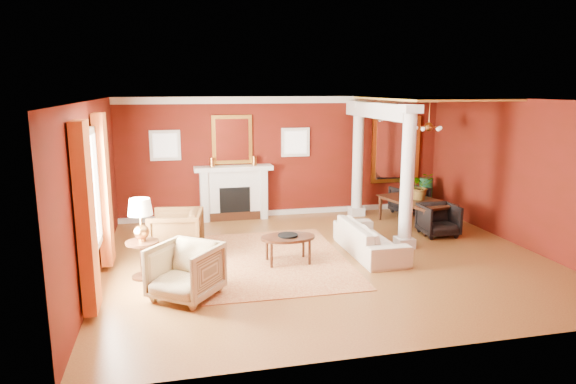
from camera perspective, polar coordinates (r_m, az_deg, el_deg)
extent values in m
plane|color=brown|center=(9.62, 4.31, -7.38)|extent=(8.00, 8.00, 0.00)
cube|color=#5D130C|center=(12.59, -0.32, 3.96)|extent=(8.00, 0.04, 2.90)
cube|color=#5D130C|center=(6.09, 14.34, -4.69)|extent=(8.00, 0.04, 2.90)
cube|color=#5D130C|center=(8.93, -20.88, 0.04)|extent=(0.04, 7.00, 2.90)
cube|color=#5D130C|center=(11.11, 24.55, 1.89)|extent=(0.04, 7.00, 2.90)
cube|color=silver|center=(9.10, 4.59, 10.17)|extent=(8.00, 7.00, 0.04)
cube|color=silver|center=(12.35, -6.03, -0.26)|extent=(1.60, 0.34, 1.20)
cube|color=black|center=(12.21, -5.92, -1.11)|extent=(0.72, 0.03, 0.70)
cube|color=black|center=(12.30, -5.88, -2.70)|extent=(1.20, 0.05, 0.20)
cube|color=silver|center=(12.20, -6.07, 2.65)|extent=(1.85, 0.42, 0.10)
cube|color=silver|center=(12.26, -9.26, -0.43)|extent=(0.16, 0.40, 1.20)
cube|color=silver|center=(12.42, -2.81, -0.14)|extent=(0.16, 0.40, 1.20)
cube|color=gold|center=(12.28, -6.23, 5.81)|extent=(0.95, 0.06, 1.15)
cube|color=white|center=(12.25, -6.22, 5.80)|extent=(0.78, 0.02, 0.98)
cube|color=silver|center=(12.22, -13.49, 5.06)|extent=(0.70, 0.06, 0.70)
cube|color=white|center=(12.19, -13.49, 5.04)|extent=(0.54, 0.02, 0.54)
cube|color=silver|center=(12.58, 0.83, 5.55)|extent=(0.70, 0.06, 0.70)
cube|color=white|center=(12.55, 0.87, 5.54)|extent=(0.54, 0.02, 0.54)
cube|color=white|center=(8.32, -21.36, -0.09)|extent=(0.03, 1.30, 1.70)
cube|color=silver|center=(7.64, -21.83, -1.11)|extent=(0.08, 0.10, 1.90)
cube|color=silver|center=(9.00, -20.52, 0.80)|extent=(0.08, 0.10, 1.90)
cube|color=#AD521D|center=(7.37, -21.55, -2.72)|extent=(0.18, 0.55, 2.60)
cube|color=#AD521D|center=(9.31, -19.80, 0.25)|extent=(0.18, 0.55, 2.60)
cube|color=silver|center=(10.46, 12.80, -5.50)|extent=(0.34, 0.34, 0.20)
cylinder|color=silver|center=(10.15, 13.14, 1.81)|extent=(0.26, 0.26, 2.50)
cube|color=silver|center=(10.02, 13.47, 8.99)|extent=(0.36, 0.36, 0.16)
cube|color=silver|center=(12.85, 7.60, -2.12)|extent=(0.34, 0.34, 0.20)
cylinder|color=silver|center=(12.60, 7.77, 3.86)|extent=(0.26, 0.26, 2.50)
cube|color=silver|center=(12.50, 7.93, 9.64)|extent=(0.36, 0.36, 0.16)
cube|color=silver|center=(11.48, 9.88, 8.92)|extent=(0.30, 3.20, 0.32)
cube|color=gold|center=(11.83, 15.43, 9.96)|extent=(2.30, 3.40, 0.04)
cube|color=gold|center=(13.47, 11.88, 4.64)|extent=(1.30, 0.06, 1.70)
cube|color=white|center=(13.44, 11.95, 4.62)|extent=(1.10, 0.02, 1.50)
cylinder|color=#BC7C3B|center=(11.91, 15.45, 8.55)|extent=(0.02, 0.02, 0.65)
sphere|color=#BC7C3B|center=(11.93, 15.37, 6.99)|extent=(0.20, 0.20, 0.20)
sphere|color=#F2ECCD|center=(12.07, 16.54, 6.83)|extent=(0.09, 0.09, 0.09)
sphere|color=#F2ECCD|center=(12.21, 15.13, 6.96)|extent=(0.09, 0.09, 0.09)
sphere|color=#F2ECCD|center=(11.97, 14.03, 6.93)|extent=(0.09, 0.09, 0.09)
sphere|color=#F2ECCD|center=(11.68, 14.76, 6.78)|extent=(0.09, 0.09, 0.09)
sphere|color=#F2ECCD|center=(11.74, 16.35, 6.72)|extent=(0.09, 0.09, 0.09)
cube|color=silver|center=(12.45, -0.28, 10.20)|extent=(8.00, 0.08, 0.16)
cube|color=silver|center=(12.81, -0.27, -2.24)|extent=(8.00, 0.08, 0.12)
cube|color=maroon|center=(9.52, -1.92, -7.51)|extent=(2.74, 3.63, 0.01)
imported|color=beige|center=(9.89, 9.11, -4.55)|extent=(0.60, 2.04, 0.80)
imported|color=black|center=(9.83, -12.34, -4.27)|extent=(1.01, 1.06, 0.96)
imported|color=tan|center=(7.88, -11.35, -8.36)|extent=(1.22, 1.21, 0.92)
cylinder|color=black|center=(9.22, -0.01, -5.09)|extent=(0.99, 0.99, 0.05)
cylinder|color=black|center=(9.03, -1.85, -7.14)|extent=(0.05, 0.05, 0.44)
cylinder|color=black|center=(9.18, 2.41, -6.83)|extent=(0.05, 0.05, 0.44)
cylinder|color=black|center=(9.43, -2.36, -6.31)|extent=(0.05, 0.05, 0.44)
cylinder|color=black|center=(9.58, 1.72, -6.03)|extent=(0.05, 0.05, 0.44)
imported|color=black|center=(9.17, -0.27, -4.39)|extent=(0.14, 0.07, 0.20)
cylinder|color=black|center=(8.99, -15.69, -9.02)|extent=(0.40, 0.40, 0.04)
cylinder|color=black|center=(8.90, -15.79, -7.30)|extent=(0.10, 0.10, 0.61)
cylinder|color=black|center=(8.81, -15.90, -5.41)|extent=(0.54, 0.54, 0.04)
sphere|color=#BC7C3B|center=(8.76, -15.97, -4.28)|extent=(0.25, 0.25, 0.25)
cylinder|color=#BC7C3B|center=(8.71, -16.03, -3.14)|extent=(0.03, 0.03, 0.27)
cone|color=#F2ECCD|center=(8.66, -16.12, -1.59)|extent=(0.40, 0.40, 0.27)
imported|color=black|center=(12.07, 14.12, -1.40)|extent=(1.01, 1.83, 0.97)
imported|color=black|center=(11.39, 16.39, -2.83)|extent=(0.76, 0.71, 0.75)
imported|color=black|center=(13.21, 13.29, -0.70)|extent=(0.92, 0.89, 0.76)
sphere|color=#143F21|center=(13.47, 14.98, -1.44)|extent=(0.37, 0.37, 0.37)
cylinder|color=#143F21|center=(13.41, 15.03, -0.34)|extent=(0.34, 0.34, 0.89)
imported|color=#26591E|center=(11.94, 14.53, 2.01)|extent=(0.57, 0.63, 0.49)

